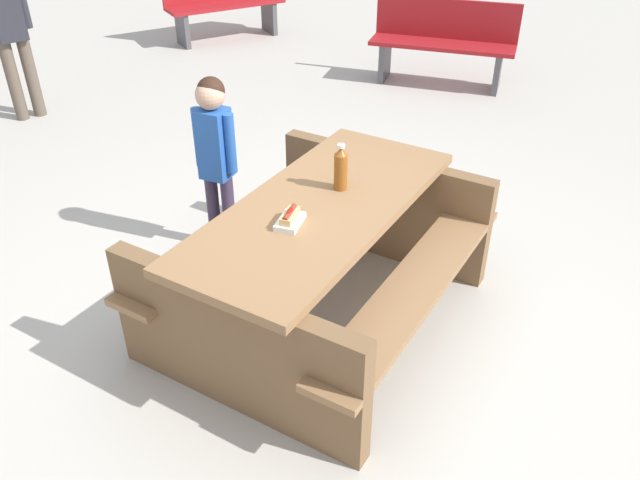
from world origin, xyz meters
name	(u,v)px	position (x,y,z in m)	size (l,w,h in m)	color
ground_plane	(320,315)	(0.00, 0.00, 0.00)	(30.00, 30.00, 0.00)	#B7B2A8
picnic_table	(320,252)	(0.00, 0.00, 0.44)	(1.94, 1.58, 0.75)	olive
soda_bottle	(341,168)	(-0.20, 0.03, 0.87)	(0.07, 0.07, 0.26)	brown
hotdog_tray	(290,219)	(0.25, -0.05, 0.78)	(0.19, 0.13, 0.08)	white
child_in_coat	(215,144)	(-0.39, -0.89, 0.75)	(0.18, 0.29, 1.17)	#3F334C
park_bench_near	(443,41)	(-4.10, -0.48, 0.45)	(0.58, 1.54, 0.85)	maroon
park_bench_mid	(224,2)	(-4.58, -3.48, 0.45)	(1.46, 1.19, 0.85)	maroon
bystander_adult	(3,4)	(-1.52, -3.77, 1.05)	(0.37, 0.32, 1.64)	brown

